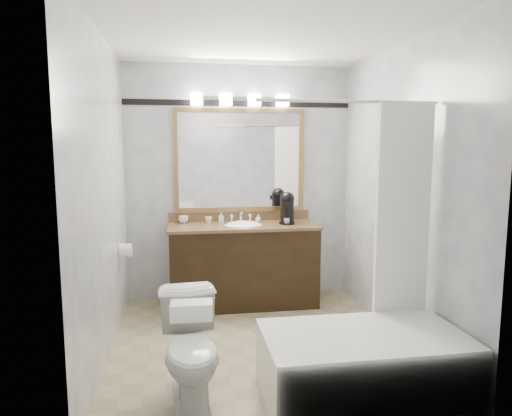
# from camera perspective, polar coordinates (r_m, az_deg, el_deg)

# --- Properties ---
(room) EXTENTS (2.42, 2.62, 2.52)m
(room) POSITION_cam_1_polar(r_m,az_deg,el_deg) (3.65, 0.45, 1.47)
(room) COLOR tan
(room) RESTS_ON ground
(vanity) EXTENTS (1.53, 0.58, 0.97)m
(vanity) POSITION_cam_1_polar(r_m,az_deg,el_deg) (4.79, -1.59, -6.91)
(vanity) COLOR black
(vanity) RESTS_ON ground
(mirror) EXTENTS (1.40, 0.04, 1.10)m
(mirror) POSITION_cam_1_polar(r_m,az_deg,el_deg) (4.90, -2.04, 5.94)
(mirror) COLOR olive
(mirror) RESTS_ON room
(vanity_light_bar) EXTENTS (1.02, 0.14, 0.12)m
(vanity_light_bar) POSITION_cam_1_polar(r_m,az_deg,el_deg) (4.87, -2.00, 13.40)
(vanity_light_bar) COLOR silver
(vanity_light_bar) RESTS_ON room
(accent_stripe) EXTENTS (2.40, 0.01, 0.06)m
(accent_stripe) POSITION_cam_1_polar(r_m,az_deg,el_deg) (4.93, -2.09, 12.93)
(accent_stripe) COLOR black
(accent_stripe) RESTS_ON room
(bathtub) EXTENTS (1.30, 0.75, 1.96)m
(bathtub) POSITION_cam_1_polar(r_m,az_deg,el_deg) (3.22, 13.52, -17.60)
(bathtub) COLOR white
(bathtub) RESTS_ON ground
(tp_roll) EXTENTS (0.11, 0.12, 0.12)m
(tp_roll) POSITION_cam_1_polar(r_m,az_deg,el_deg) (4.38, -16.00, -5.10)
(tp_roll) COLOR white
(tp_roll) RESTS_ON room
(toilet) EXTENTS (0.44, 0.71, 0.69)m
(toilet) POSITION_cam_1_polar(r_m,az_deg,el_deg) (3.10, -8.05, -17.15)
(toilet) COLOR white
(toilet) RESTS_ON ground
(tissue_box) EXTENTS (0.24, 0.14, 0.09)m
(tissue_box) POSITION_cam_1_polar(r_m,az_deg,el_deg) (2.62, -8.05, -12.55)
(tissue_box) COLOR white
(tissue_box) RESTS_ON toilet
(coffee_maker) EXTENTS (0.18, 0.21, 0.33)m
(coffee_maker) POSITION_cam_1_polar(r_m,az_deg,el_deg) (4.78, 3.93, 0.12)
(coffee_maker) COLOR black
(coffee_maker) RESTS_ON vanity
(cup_left) EXTENTS (0.13, 0.13, 0.08)m
(cup_left) POSITION_cam_1_polar(r_m,az_deg,el_deg) (4.84, -9.08, -1.43)
(cup_left) COLOR white
(cup_left) RESTS_ON vanity
(cup_right) EXTENTS (0.09, 0.09, 0.07)m
(cup_right) POSITION_cam_1_polar(r_m,az_deg,el_deg) (4.80, -5.98, -1.51)
(cup_right) COLOR white
(cup_right) RESTS_ON vanity
(soap_bottle_a) EXTENTS (0.05, 0.05, 0.11)m
(soap_bottle_a) POSITION_cam_1_polar(r_m,az_deg,el_deg) (4.82, -4.39, -1.19)
(soap_bottle_a) COLOR white
(soap_bottle_a) RESTS_ON vanity
(soap_bottle_b) EXTENTS (0.08, 0.08, 0.08)m
(soap_bottle_b) POSITION_cam_1_polar(r_m,az_deg,el_deg) (4.86, 0.29, -1.29)
(soap_bottle_b) COLOR white
(soap_bottle_b) RESTS_ON vanity
(soap_bar) EXTENTS (0.08, 0.06, 0.02)m
(soap_bar) POSITION_cam_1_polar(r_m,az_deg,el_deg) (4.81, -1.93, -1.72)
(soap_bar) COLOR beige
(soap_bar) RESTS_ON vanity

